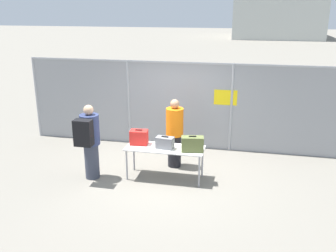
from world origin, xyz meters
TOP-DOWN VIEW (x-y plane):
  - ground_plane at (0.00, 0.00)m, footprint 120.00×120.00m
  - fence_section at (0.01, 1.91)m, footprint 8.53×0.07m
  - inspection_table at (0.09, -0.15)m, footprint 1.74×0.66m
  - suitcase_red at (-0.54, -0.06)m, footprint 0.42×0.29m
  - suitcase_grey at (0.10, -0.19)m, footprint 0.41×0.25m
  - suitcase_olive at (0.71, -0.23)m, footprint 0.51×0.30m
  - traveler_hooded at (-1.53, -0.52)m, footprint 0.42×0.65m
  - security_worker_near at (0.16, 0.56)m, footprint 0.41×0.41m
  - utility_trailer at (1.76, 4.07)m, footprint 4.23×2.23m
  - distant_hangar at (4.71, 41.66)m, footprint 10.19×10.28m

SIDE VIEW (x-z plane):
  - ground_plane at x=0.00m, z-range 0.00..0.00m
  - utility_trailer at x=1.76m, z-range 0.06..0.77m
  - inspection_table at x=0.09m, z-range 0.31..1.05m
  - security_worker_near at x=0.16m, z-range 0.03..1.70m
  - suitcase_grey at x=0.10m, z-range 0.73..1.01m
  - suitcase_red at x=-0.54m, z-range 0.73..1.08m
  - suitcase_olive at x=0.71m, z-range 0.73..1.08m
  - traveler_hooded at x=-1.53m, z-range 0.09..1.79m
  - fence_section at x=0.01m, z-range 0.05..2.41m
  - distant_hangar at x=4.71m, z-range 0.00..6.08m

